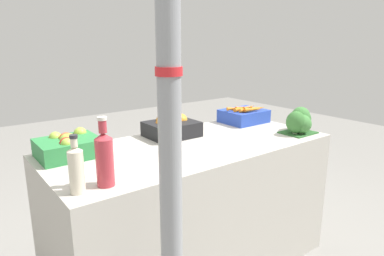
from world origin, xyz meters
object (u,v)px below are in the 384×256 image
(broccoli_pile, at_px, (299,121))
(juice_bottle_cloudy, at_px, (76,169))
(apple_crate, at_px, (68,146))
(support_pole, at_px, (169,88))
(orange_crate, at_px, (171,127))
(carrot_crate, at_px, (244,115))
(juice_bottle_ruby, at_px, (105,157))

(broccoli_pile, height_order, juice_bottle_cloudy, juice_bottle_cloudy)
(apple_crate, xyz_separation_m, broccoli_pile, (1.40, -0.46, 0.02))
(support_pole, bearing_deg, orange_crate, 56.18)
(carrot_crate, bearing_deg, orange_crate, 179.05)
(support_pole, bearing_deg, broccoli_pile, 17.05)
(broccoli_pile, distance_m, juice_bottle_cloudy, 1.53)
(support_pole, height_order, broccoli_pile, support_pole)
(carrot_crate, relative_size, broccoli_pile, 1.25)
(carrot_crate, distance_m, juice_bottle_ruby, 1.42)
(broccoli_pile, relative_size, juice_bottle_cloudy, 1.02)
(support_pole, distance_m, juice_bottle_cloudy, 0.55)
(broccoli_pile, height_order, juice_bottle_ruby, juice_bottle_ruby)
(apple_crate, xyz_separation_m, orange_crate, (0.67, 0.00, 0.00))
(support_pole, distance_m, apple_crate, 0.95)
(juice_bottle_cloudy, bearing_deg, broccoli_pile, 1.22)
(support_pole, relative_size, apple_crate, 8.17)
(apple_crate, relative_size, juice_bottle_ruby, 1.04)
(support_pole, relative_size, broccoli_pile, 10.22)
(juice_bottle_cloudy, bearing_deg, support_pole, -60.22)
(orange_crate, height_order, juice_bottle_ruby, juice_bottle_ruby)
(carrot_crate, bearing_deg, support_pole, -145.58)
(support_pole, bearing_deg, juice_bottle_ruby, 103.57)
(juice_bottle_cloudy, bearing_deg, apple_crate, 76.00)
(orange_crate, distance_m, juice_bottle_ruby, 0.83)
(apple_crate, distance_m, carrot_crate, 1.33)
(orange_crate, xyz_separation_m, carrot_crate, (0.66, -0.01, -0.01))
(carrot_crate, xyz_separation_m, broccoli_pile, (0.07, -0.45, 0.03))
(apple_crate, relative_size, carrot_crate, 1.00)
(orange_crate, distance_m, carrot_crate, 0.66)
(carrot_crate, xyz_separation_m, juice_bottle_ruby, (-1.33, -0.48, 0.07))
(orange_crate, relative_size, carrot_crate, 1.00)
(orange_crate, bearing_deg, juice_bottle_cloudy, -148.09)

